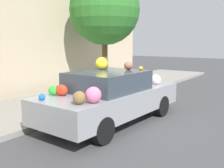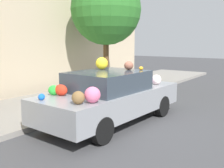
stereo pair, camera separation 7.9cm
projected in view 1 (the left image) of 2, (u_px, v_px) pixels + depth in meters
The scene contains 4 objects.
ground_plane at pixel (113, 122), 6.93m from camera, with size 60.00×60.00×0.00m, color #424244.
sidewalk_curb at pixel (45, 106), 8.46m from camera, with size 24.00×3.20×0.13m.
street_tree at pixel (105, 10), 10.92m from camera, with size 2.93×2.93×4.77m.
art_car at pixel (111, 96), 6.80m from camera, with size 4.32×1.85×1.69m.
Camera 1 is at (-5.46, -3.85, 2.10)m, focal length 42.00 mm.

